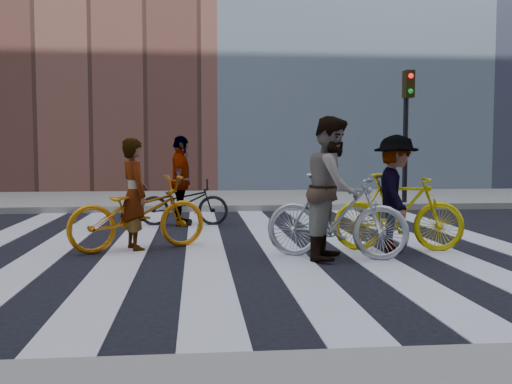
{
  "coord_description": "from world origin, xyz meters",
  "views": [
    {
      "loc": [
        -0.67,
        -8.76,
        1.46
      ],
      "look_at": [
        0.24,
        0.3,
        0.8
      ],
      "focal_mm": 42.0,
      "sensor_mm": 36.0,
      "label": 1
    }
  ],
  "objects": [
    {
      "name": "zebra_crosswalk",
      "position": [
        0.0,
        0.0,
        0.01
      ],
      "size": [
        8.25,
        10.0,
        0.01
      ],
      "color": "silver",
      "rests_on": "ground"
    },
    {
      "name": "rider_rear",
      "position": [
        -0.96,
        2.62,
        0.85
      ],
      "size": [
        0.45,
        1.01,
        1.7
      ],
      "primitive_type": "imported",
      "rotation": [
        0.0,
        0.0,
        1.54
      ],
      "color": "slate",
      "rests_on": "ground"
    },
    {
      "name": "rider_mid",
      "position": [
        1.12,
        -1.04,
        0.94
      ],
      "size": [
        1.01,
        1.12,
        1.88
      ],
      "primitive_type": "imported",
      "rotation": [
        0.0,
        0.0,
        1.18
      ],
      "color": "slate",
      "rests_on": "ground"
    },
    {
      "name": "rider_right",
      "position": [
        2.14,
        -0.55,
        0.83
      ],
      "size": [
        0.8,
        1.17,
        1.66
      ],
      "primitive_type": "imported",
      "rotation": [
        0.0,
        0.0,
        1.38
      ],
      "color": "slate",
      "rests_on": "ground"
    },
    {
      "name": "bike_yellow_left",
      "position": [
        -1.51,
        -0.08,
        0.54
      ],
      "size": [
        2.15,
        1.49,
        1.07
      ],
      "primitive_type": "imported",
      "rotation": [
        0.0,
        0.0,
        1.99
      ],
      "color": "#C8730B",
      "rests_on": "ground"
    },
    {
      "name": "traffic_signal",
      "position": [
        4.4,
        5.32,
        2.28
      ],
      "size": [
        0.22,
        0.42,
        3.33
      ],
      "color": "black",
      "rests_on": "ground"
    },
    {
      "name": "ground",
      "position": [
        0.0,
        0.0,
        0.0
      ],
      "size": [
        100.0,
        100.0,
        0.0
      ],
      "primitive_type": "plane",
      "color": "black",
      "rests_on": "ground"
    },
    {
      "name": "bike_yellow_right",
      "position": [
        2.19,
        -0.55,
        0.55
      ],
      "size": [
        1.9,
        0.85,
        1.11
      ],
      "primitive_type": "imported",
      "rotation": [
        0.0,
        0.0,
        1.38
      ],
      "color": "#D3C10B",
      "rests_on": "ground"
    },
    {
      "name": "sidewalk_far",
      "position": [
        0.0,
        7.5,
        0.07
      ],
      "size": [
        100.0,
        5.0,
        0.15
      ],
      "primitive_type": "cube",
      "color": "gray",
      "rests_on": "ground"
    },
    {
      "name": "bike_silver_mid",
      "position": [
        1.17,
        -1.04,
        0.57
      ],
      "size": [
        1.95,
        1.22,
        1.13
      ],
      "primitive_type": "imported",
      "rotation": [
        0.0,
        0.0,
        1.18
      ],
      "color": "#AAADB4",
      "rests_on": "ground"
    },
    {
      "name": "rider_left",
      "position": [
        -1.56,
        -0.08,
        0.8
      ],
      "size": [
        0.59,
        0.69,
        1.61
      ],
      "primitive_type": "imported",
      "rotation": [
        0.0,
        0.0,
        1.99
      ],
      "color": "slate",
      "rests_on": "ground"
    },
    {
      "name": "bike_dark_rear",
      "position": [
        -0.91,
        2.62,
        0.44
      ],
      "size": [
        1.7,
        0.64,
        0.88
      ],
      "primitive_type": "imported",
      "rotation": [
        0.0,
        0.0,
        1.54
      ],
      "color": "black",
      "rests_on": "ground"
    }
  ]
}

